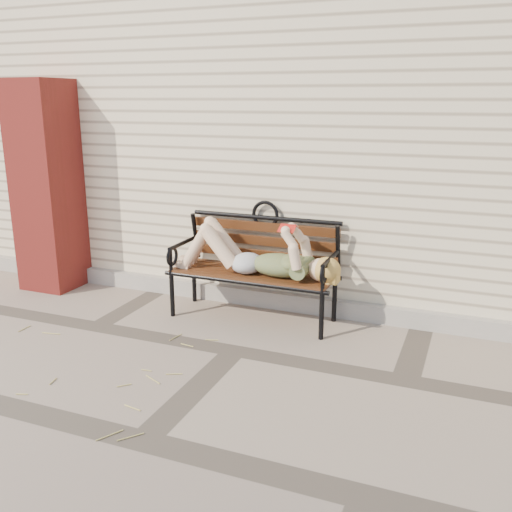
% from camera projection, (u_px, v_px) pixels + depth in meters
% --- Properties ---
extents(ground, '(80.00, 80.00, 0.00)m').
position_uv_depth(ground, '(235.00, 351.00, 4.26)').
color(ground, gray).
rests_on(ground, ground).
extents(house_wall, '(8.00, 4.00, 3.00)m').
position_uv_depth(house_wall, '(339.00, 127.00, 6.54)').
color(house_wall, beige).
rests_on(house_wall, ground).
extents(foundation_strip, '(8.00, 0.10, 0.15)m').
position_uv_depth(foundation_strip, '(278.00, 300.00, 5.11)').
color(foundation_strip, '#AEA69D').
rests_on(foundation_strip, ground).
extents(brick_pillar, '(0.50, 0.50, 2.00)m').
position_uv_depth(brick_pillar, '(47.00, 187.00, 5.49)').
color(brick_pillar, '#A92B26').
rests_on(brick_pillar, ground).
extents(garden_bench, '(1.51, 0.60, 0.97)m').
position_uv_depth(garden_bench, '(256.00, 254.00, 4.83)').
color(garden_bench, black).
rests_on(garden_bench, ground).
extents(reading_woman, '(1.42, 0.32, 0.45)m').
position_uv_depth(reading_woman, '(252.00, 254.00, 4.71)').
color(reading_woman, '#0B414E').
rests_on(reading_woman, ground).
extents(straw_scatter, '(2.86, 1.65, 0.01)m').
position_uv_depth(straw_scatter, '(58.00, 347.00, 4.32)').
color(straw_scatter, tan).
rests_on(straw_scatter, ground).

